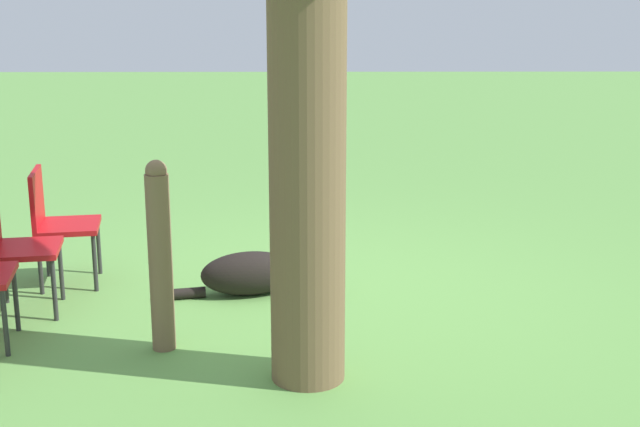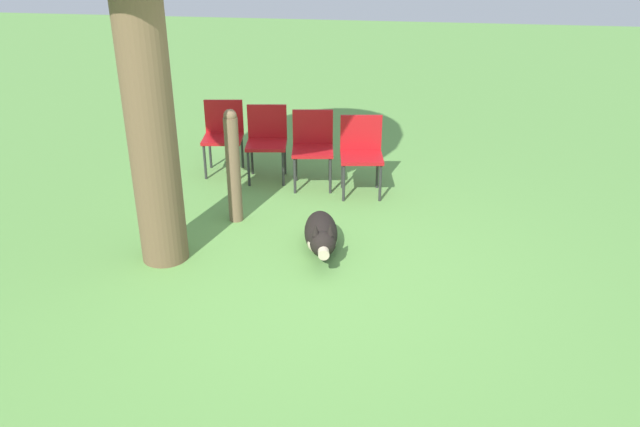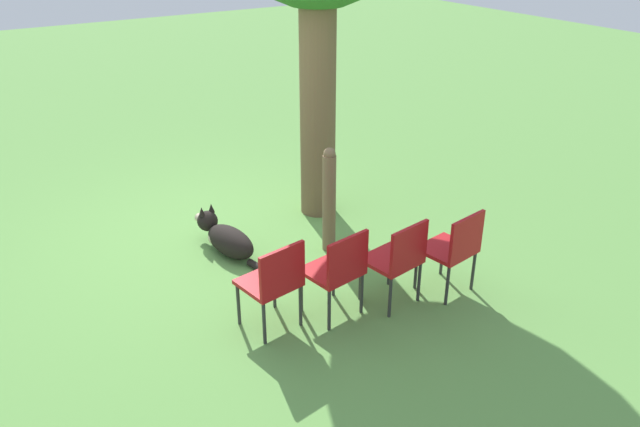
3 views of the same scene
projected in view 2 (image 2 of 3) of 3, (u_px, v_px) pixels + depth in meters
name	position (u px, v px, depth m)	size (l,w,h in m)	color
ground_plane	(291.00, 270.00, 5.24)	(30.00, 30.00, 0.00)	#609947
dog	(321.00, 235.00, 5.48)	(1.16, 0.42, 0.42)	black
fence_post	(233.00, 166.00, 5.89)	(0.14, 0.14, 1.11)	brown
red_chair_0	(361.00, 150.00, 6.58)	(0.48, 0.50, 0.82)	#B21419
red_chair_1	(313.00, 143.00, 6.77)	(0.48, 0.50, 0.82)	#B21419
red_chair_2	(267.00, 137.00, 6.96)	(0.48, 0.50, 0.82)	#B21419
red_chair_3	(223.00, 132.00, 7.15)	(0.48, 0.50, 0.82)	#B21419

